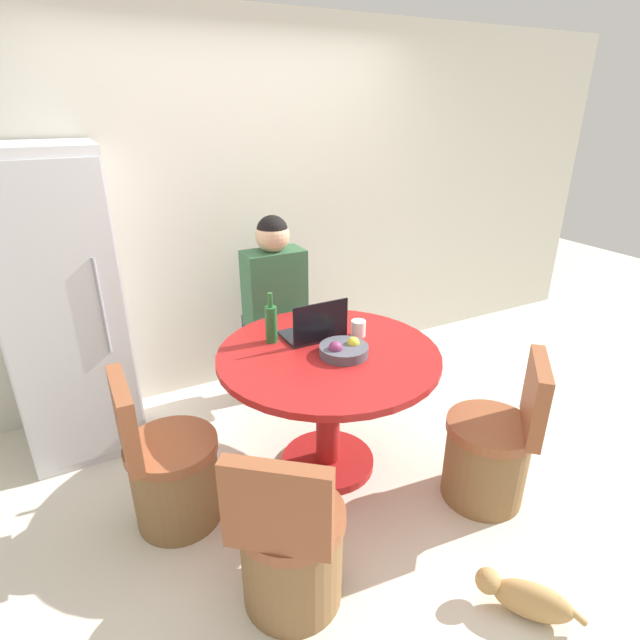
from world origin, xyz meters
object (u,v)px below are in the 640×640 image
at_px(laptop, 314,330).
at_px(fruit_bowl, 344,350).
at_px(person_seated, 273,302).
at_px(bottle, 271,323).
at_px(chair_near_left_corner, 290,550).
at_px(cat, 526,598).
at_px(refrigerator, 64,309).
at_px(chair_near_right_corner, 491,453).
at_px(chair_left_side, 171,474).
at_px(dining_table, 328,383).

xyz_separation_m(laptop, fruit_bowl, (0.04, -0.26, -0.02)).
relative_size(person_seated, bottle, 4.64).
bearing_deg(chair_near_left_corner, cat, -173.29).
height_order(refrigerator, person_seated, refrigerator).
bearing_deg(bottle, laptop, -17.71).
bearing_deg(laptop, fruit_bowl, 99.55).
bearing_deg(fruit_bowl, refrigerator, 141.56).
height_order(fruit_bowl, bottle, bottle).
xyz_separation_m(person_seated, laptop, (-0.01, -0.65, 0.06)).
xyz_separation_m(chair_near_right_corner, cat, (-0.37, -0.60, -0.20)).
height_order(chair_left_side, laptop, laptop).
height_order(chair_left_side, person_seated, person_seated).
xyz_separation_m(refrigerator, chair_left_side, (0.33, -0.95, -0.63)).
bearing_deg(chair_near_right_corner, fruit_bowl, -88.77).
bearing_deg(cat, laptop, -28.13).
xyz_separation_m(fruit_bowl, cat, (0.23, -1.17, -0.71)).
bearing_deg(chair_near_left_corner, refrigerator, -29.21).
distance_m(dining_table, fruit_bowl, 0.25).
distance_m(laptop, bottle, 0.25).
xyz_separation_m(chair_near_right_corner, laptop, (-0.64, 0.83, 0.53)).
xyz_separation_m(chair_left_side, cat, (1.19, -1.24, -0.20)).
xyz_separation_m(person_seated, fruit_bowl, (0.03, -0.91, 0.04)).
relative_size(dining_table, chair_near_left_corner, 1.42).
height_order(dining_table, person_seated, person_seated).
relative_size(chair_near_left_corner, person_seated, 0.63).
distance_m(dining_table, cat, 1.36).
bearing_deg(dining_table, bottle, 130.77).
bearing_deg(dining_table, laptop, 87.78).
relative_size(dining_table, bottle, 4.15).
bearing_deg(refrigerator, dining_table, -37.45).
bearing_deg(fruit_bowl, dining_table, 124.29).
bearing_deg(dining_table, cat, -77.28).
distance_m(person_seated, cat, 2.20).
xyz_separation_m(person_seated, cat, (0.26, -2.08, -0.67)).
relative_size(dining_table, fruit_bowl, 4.63).
xyz_separation_m(dining_table, laptop, (0.01, 0.19, 0.25)).
bearing_deg(cat, person_seated, -31.83).
bearing_deg(chair_near_left_corner, fruit_bowl, -95.64).
xyz_separation_m(refrigerator, chair_near_right_corner, (1.89, -1.59, -0.63)).
xyz_separation_m(refrigerator, chair_near_left_corner, (0.67, -1.66, -0.63)).
bearing_deg(laptop, cat, 100.82).
xyz_separation_m(chair_near_left_corner, chair_left_side, (-0.34, 0.71, 0.00)).
bearing_deg(chair_near_left_corner, bottle, -70.78).
bearing_deg(cat, dining_table, -26.23).
height_order(refrigerator, dining_table, refrigerator).
xyz_separation_m(dining_table, bottle, (-0.23, 0.26, 0.31)).
bearing_deg(person_seated, laptop, 88.81).
height_order(chair_near_left_corner, fruit_bowl, same).
height_order(chair_left_side, chair_near_right_corner, same).
xyz_separation_m(person_seated, bottle, (-0.25, -0.57, 0.12)).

